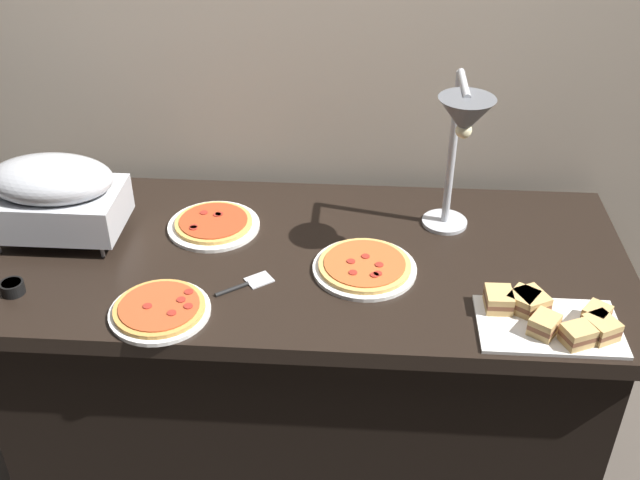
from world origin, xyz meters
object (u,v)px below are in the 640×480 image
Objects in this scene: heat_lamp at (462,129)px; sauce_cup_near at (12,287)px; serving_spatula at (246,284)px; pizza_plate_center at (214,224)px; sandwich_platter at (549,318)px; pizza_plate_raised_stand at (160,310)px; pizza_plate_front at (365,267)px; chafing_dish at (54,194)px.

heat_lamp reaches higher than sauce_cup_near.
heat_lamp is at bearing 20.02° from serving_spatula.
sandwich_platter is at bearing -23.18° from pizza_plate_center.
sauce_cup_near is (-0.42, 0.06, 0.01)m from pizza_plate_raised_stand.
heat_lamp is 0.54m from sandwich_platter.
sauce_cup_near is 0.41× the size of serving_spatula.
heat_lamp reaches higher than pizza_plate_front.
sandwich_platter is (0.95, -0.40, 0.01)m from pizza_plate_center.
pizza_plate_front is at bearing 10.03° from sauce_cup_near.
chafing_dish is at bearing 83.21° from sauce_cup_near.
pizza_plate_center is at bearing 116.65° from serving_spatula.
heat_lamp is 3.22× the size of serving_spatula.
heat_lamp is 0.93m from pizza_plate_raised_stand.
chafing_dish is 1.46× the size of pizza_plate_raised_stand.
pizza_plate_front is 1.11× the size of pizza_plate_raised_stand.
serving_spatula is (0.63, 0.08, -0.02)m from sauce_cup_near.
pizza_plate_raised_stand is at bearing -41.88° from chafing_dish.
pizza_plate_raised_stand is 0.42m from sauce_cup_near.
sandwich_platter reaches higher than sauce_cup_near.
pizza_plate_front is at bearing 23.26° from pizza_plate_raised_stand.
serving_spatula is (0.59, -0.21, -0.14)m from chafing_dish.
heat_lamp reaches higher than pizza_plate_raised_stand.
pizza_plate_raised_stand is (0.39, -0.35, -0.13)m from chafing_dish.
pizza_plate_raised_stand is at bearing -98.47° from pizza_plate_center.
pizza_plate_raised_stand is 0.25m from serving_spatula.
pizza_plate_front is 0.58m from pizza_plate_raised_stand.
pizza_plate_center is at bearing 81.53° from pizza_plate_raised_stand.
chafing_dish is 6.11× the size of sauce_cup_near.
chafing_dish is at bearing -170.21° from pizza_plate_center.
pizza_plate_center is 1.81× the size of serving_spatula.
pizza_plate_center is at bearing 36.94° from sauce_cup_near.
pizza_plate_center is at bearing 156.82° from sandwich_platter.
serving_spatula is at bearing -164.26° from pizza_plate_front.
sandwich_platter is (0.48, -0.21, 0.01)m from pizza_plate_front.
pizza_plate_raised_stand is 0.73× the size of sandwich_platter.
sandwich_platter is at bearing -8.36° from serving_spatula.
heat_lamp reaches higher than chafing_dish.
sandwich_platter is (1.39, -0.33, -0.12)m from chafing_dish.
chafing_dish is 1.31× the size of pizza_plate_front.
chafing_dish is 0.54m from pizza_plate_raised_stand.
heat_lamp is at bearing 25.38° from pizza_plate_front.
heat_lamp is 1.90× the size of pizza_plate_raised_stand.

